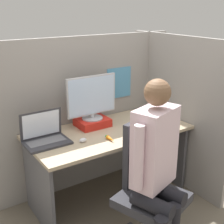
{
  "coord_description": "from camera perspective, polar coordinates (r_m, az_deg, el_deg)",
  "views": [
    {
      "loc": [
        -1.46,
        -1.89,
        1.83
      ],
      "look_at": [
        -0.09,
        0.18,
        0.96
      ],
      "focal_mm": 50.0,
      "sensor_mm": 36.0,
      "label": 1
    }
  ],
  "objects": [
    {
      "name": "monitor",
      "position": [
        2.93,
        -3.73,
        2.66
      ],
      "size": [
        0.51,
        0.2,
        0.42
      ],
      "color": "#B2B2B7",
      "rests_on": "paper_box"
    },
    {
      "name": "paper_box",
      "position": [
        3.0,
        -3.61,
        -1.87
      ],
      "size": [
        0.3,
        0.25,
        0.07
      ],
      "color": "red",
      "rests_on": "desk"
    },
    {
      "name": "desk",
      "position": [
        2.97,
        -0.56,
        -6.4
      ],
      "size": [
        1.5,
        0.72,
        0.71
      ],
      "color": "tan",
      "rests_on": "ground"
    },
    {
      "name": "person",
      "position": [
        2.24,
        8.22,
        -8.87
      ],
      "size": [
        0.46,
        0.48,
        1.36
      ],
      "color": "black",
      "rests_on": "ground"
    },
    {
      "name": "office_chair",
      "position": [
        2.49,
        6.5,
        -12.81
      ],
      "size": [
        0.59,
        0.63,
        1.0
      ],
      "color": "#2D2D33",
      "rests_on": "ground"
    },
    {
      "name": "stapler",
      "position": [
        3.28,
        9.35,
        -0.55
      ],
      "size": [
        0.04,
        0.16,
        0.04
      ],
      "color": "black",
      "rests_on": "desk"
    },
    {
      "name": "cubicle_panel_right",
      "position": [
        3.3,
        11.5,
        0.13
      ],
      "size": [
        0.04,
        1.37,
        1.55
      ],
      "color": "gray",
      "rests_on": "ground"
    },
    {
      "name": "ground_plane",
      "position": [
        3.01,
        3.46,
        -18.28
      ],
      "size": [
        12.0,
        12.0,
        0.0
      ],
      "primitive_type": "plane",
      "color": "#665B4C"
    },
    {
      "name": "cubicle_panel_back",
      "position": [
        3.19,
        -4.33,
        -0.11
      ],
      "size": [
        2.0,
        0.05,
        1.55
      ],
      "color": "gray",
      "rests_on": "ground"
    },
    {
      "name": "mouse",
      "position": [
        2.67,
        -5.35,
        -5.15
      ],
      "size": [
        0.07,
        0.04,
        0.04
      ],
      "color": "silver",
      "rests_on": "desk"
    },
    {
      "name": "laptop",
      "position": [
        2.7,
        -12.11,
        -4.49
      ],
      "size": [
        0.37,
        0.25,
        0.27
      ],
      "color": "#2D2D33",
      "rests_on": "desk"
    },
    {
      "name": "carrot_toy",
      "position": [
        2.68,
        -0.28,
        -4.93
      ],
      "size": [
        0.04,
        0.13,
        0.04
      ],
      "color": "orange",
      "rests_on": "desk"
    }
  ]
}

